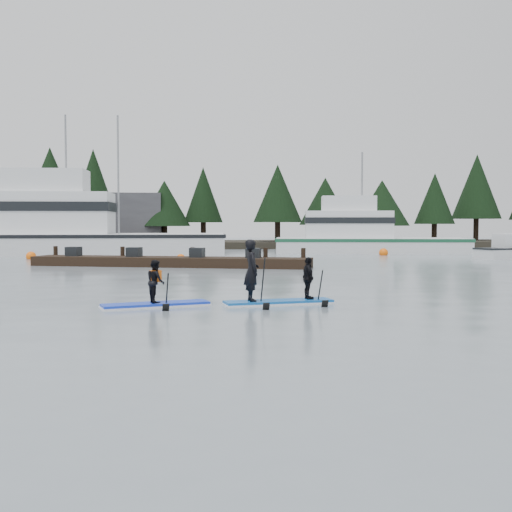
{
  "coord_description": "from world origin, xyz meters",
  "views": [
    {
      "loc": [
        -2.41,
        -17.28,
        2.33
      ],
      "look_at": [
        0.0,
        6.0,
        1.1
      ],
      "focal_mm": 45.0,
      "sensor_mm": 36.0,
      "label": 1
    }
  ],
  "objects": [
    {
      "name": "treeline",
      "position": [
        0.0,
        42.0,
        0.0
      ],
      "size": [
        60.0,
        4.0,
        8.0
      ],
      "primitive_type": null,
      "color": "black",
      "rests_on": "ground"
    },
    {
      "name": "floating_dock",
      "position": [
        -3.46,
        16.85,
        0.25
      ],
      "size": [
        14.93,
        6.28,
        0.5
      ],
      "primitive_type": "cube",
      "rotation": [
        0.0,
        0.0,
        -0.3
      ],
      "color": "black",
      "rests_on": "ground"
    },
    {
      "name": "paddleboard_solo",
      "position": [
        -3.35,
        0.53,
        0.44
      ],
      "size": [
        3.03,
        1.54,
        1.79
      ],
      "rotation": [
        0.0,
        0.0,
        0.29
      ],
      "color": "#1535CB",
      "rests_on": "ground"
    },
    {
      "name": "ground",
      "position": [
        0.0,
        0.0,
        0.0
      ],
      "size": [
        160.0,
        160.0,
        0.0
      ],
      "primitive_type": "plane",
      "color": "slate",
      "rests_on": "ground"
    },
    {
      "name": "fishing_boat_medium",
      "position": [
        11.01,
        30.76,
        0.61
      ],
      "size": [
        14.95,
        6.35,
        8.62
      ],
      "rotation": [
        0.0,
        0.0,
        -0.16
      ],
      "color": "silver",
      "rests_on": "ground"
    },
    {
      "name": "far_shore",
      "position": [
        0.0,
        42.0,
        0.3
      ],
      "size": [
        70.0,
        8.0,
        0.6
      ],
      "primitive_type": "cube",
      "color": "#2D281E",
      "rests_on": "ground"
    },
    {
      "name": "waterfront_building",
      "position": [
        -14.0,
        44.0,
        2.5
      ],
      "size": [
        18.0,
        6.0,
        5.0
      ],
      "primitive_type": "cube",
      "color": "#4C4C51",
      "rests_on": "ground"
    },
    {
      "name": "buoy_b",
      "position": [
        -2.96,
        21.8,
        0.0
      ],
      "size": [
        0.53,
        0.53,
        0.53
      ],
      "primitive_type": "sphere",
      "color": "#FF640C",
      "rests_on": "ground"
    },
    {
      "name": "buoy_c",
      "position": [
        11.27,
        26.96,
        0.0
      ],
      "size": [
        0.64,
        0.64,
        0.64
      ],
      "primitive_type": "sphere",
      "color": "#FF640C",
      "rests_on": "ground"
    },
    {
      "name": "buoy_a",
      "position": [
        -12.43,
        24.5,
        0.0
      ],
      "size": [
        0.63,
        0.63,
        0.63
      ],
      "primitive_type": "sphere",
      "color": "#FF640C",
      "rests_on": "ground"
    },
    {
      "name": "fishing_boat_large",
      "position": [
        -10.87,
        30.3,
        0.88
      ],
      "size": [
        20.75,
        6.27,
        11.3
      ],
      "rotation": [
        0.0,
        0.0,
        -0.03
      ],
      "color": "silver",
      "rests_on": "ground"
    },
    {
      "name": "paddleboard_duo",
      "position": [
        -0.03,
        0.72,
        0.67
      ],
      "size": [
        3.2,
        1.44,
        2.33
      ],
      "rotation": [
        0.0,
        0.0,
        0.18
      ],
      "color": "#1155A6",
      "rests_on": "ground"
    }
  ]
}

